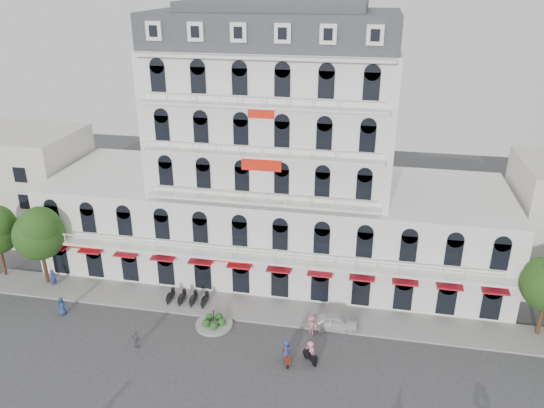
% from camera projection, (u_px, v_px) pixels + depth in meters
% --- Properties ---
extents(ground, '(120.00, 120.00, 0.00)m').
position_uv_depth(ground, '(230.00, 378.00, 39.71)').
color(ground, '#38383A').
rests_on(ground, ground).
extents(sidewalk, '(53.00, 4.00, 0.16)m').
position_uv_depth(sidewalk, '(256.00, 309.00, 47.80)').
color(sidewalk, gray).
rests_on(sidewalk, ground).
extents(main_building, '(45.00, 15.00, 25.80)m').
position_uv_depth(main_building, '(275.00, 173.00, 52.01)').
color(main_building, silver).
rests_on(main_building, ground).
extents(flank_building_west, '(14.00, 10.00, 12.00)m').
position_uv_depth(flank_building_west, '(21.00, 182.00, 60.65)').
color(flank_building_west, beige).
rests_on(flank_building_west, ground).
extents(traffic_island, '(3.20, 3.20, 1.60)m').
position_uv_depth(traffic_island, '(214.00, 323.00, 45.55)').
color(traffic_island, gray).
rests_on(traffic_island, ground).
extents(parked_scooter_row, '(4.40, 1.80, 1.10)m').
position_uv_depth(parked_scooter_row, '(188.00, 303.00, 48.76)').
color(parked_scooter_row, black).
rests_on(parked_scooter_row, ground).
extents(tree_west_inner, '(4.76, 4.76, 8.25)m').
position_uv_depth(tree_west_inner, '(39.00, 231.00, 49.70)').
color(tree_west_inner, '#382314').
rests_on(tree_west_inner, ground).
extents(parked_car, '(4.17, 2.01, 1.37)m').
position_uv_depth(parked_car, '(335.00, 322.00, 45.03)').
color(parked_car, silver).
rests_on(parked_car, ground).
extents(rider_east, '(0.81, 1.65, 2.15)m').
position_uv_depth(rider_east, '(286.00, 352.00, 40.79)').
color(rider_east, maroon).
rests_on(rider_east, ground).
extents(rider_center, '(1.28, 1.34, 1.94)m').
position_uv_depth(rider_center, '(310.00, 352.00, 40.94)').
color(rider_center, black).
rests_on(rider_center, ground).
extents(pedestrian_left, '(0.99, 0.89, 1.70)m').
position_uv_depth(pedestrian_left, '(62.00, 306.00, 46.84)').
color(pedestrian_left, navy).
rests_on(pedestrian_left, ground).
extents(pedestrian_mid, '(0.96, 0.48, 1.58)m').
position_uv_depth(pedestrian_mid, '(136.00, 340.00, 42.64)').
color(pedestrian_mid, slate).
rests_on(pedestrian_mid, ground).
extents(pedestrian_right, '(1.18, 0.72, 1.78)m').
position_uv_depth(pedestrian_right, '(312.00, 325.00, 44.26)').
color(pedestrian_right, '#BB6370').
rests_on(pedestrian_right, ground).
extents(pedestrian_far, '(0.73, 0.81, 1.85)m').
position_uv_depth(pedestrian_far, '(53.00, 278.00, 51.03)').
color(pedestrian_far, navy).
rests_on(pedestrian_far, ground).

